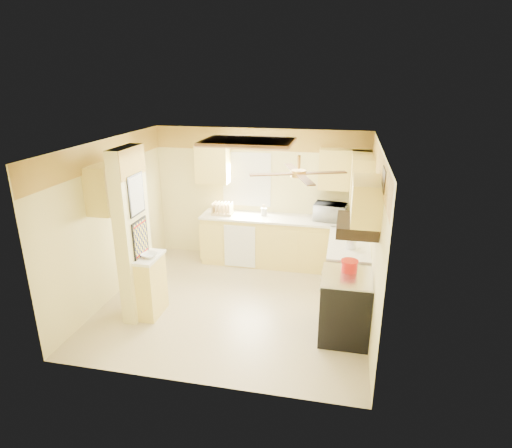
% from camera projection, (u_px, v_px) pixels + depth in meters
% --- Properties ---
extents(floor, '(4.00, 4.00, 0.00)m').
position_uv_depth(floor, '(236.00, 303.00, 6.74)').
color(floor, tan).
rests_on(floor, ground).
extents(ceiling, '(4.00, 4.00, 0.00)m').
position_uv_depth(ceiling, '(233.00, 144.00, 5.92)').
color(ceiling, white).
rests_on(ceiling, wall_back).
extents(wall_back, '(4.00, 0.00, 4.00)m').
position_uv_depth(wall_back, '(260.00, 195.00, 8.08)').
color(wall_back, '#EADB8E').
rests_on(wall_back, floor).
extents(wall_front, '(4.00, 0.00, 4.00)m').
position_uv_depth(wall_front, '(189.00, 288.00, 4.57)').
color(wall_front, '#EADB8E').
rests_on(wall_front, floor).
extents(wall_left, '(0.00, 3.80, 3.80)m').
position_uv_depth(wall_left, '(111.00, 220.00, 6.72)').
color(wall_left, '#EADB8E').
rests_on(wall_left, floor).
extents(wall_right, '(0.00, 3.80, 3.80)m').
position_uv_depth(wall_right, '(374.00, 239.00, 5.94)').
color(wall_right, '#EADB8E').
rests_on(wall_right, floor).
extents(wallpaper_border, '(4.00, 0.02, 0.40)m').
position_uv_depth(wallpaper_border, '(260.00, 140.00, 7.72)').
color(wallpaper_border, '#FFD64B').
rests_on(wallpaper_border, wall_back).
extents(partition_column, '(0.20, 0.70, 2.50)m').
position_uv_depth(partition_column, '(133.00, 235.00, 6.08)').
color(partition_column, '#EADB8E').
rests_on(partition_column, floor).
extents(partition_ledge, '(0.25, 0.55, 0.90)m').
position_uv_depth(partition_ledge, '(152.00, 287.00, 6.30)').
color(partition_ledge, '#DEC36B').
rests_on(partition_ledge, floor).
extents(ledge_top, '(0.28, 0.58, 0.04)m').
position_uv_depth(ledge_top, '(149.00, 257.00, 6.15)').
color(ledge_top, white).
rests_on(ledge_top, partition_ledge).
extents(lower_cabinets_back, '(3.00, 0.60, 0.90)m').
position_uv_depth(lower_cabinets_back, '(283.00, 242.00, 7.97)').
color(lower_cabinets_back, '#DEC36B').
rests_on(lower_cabinets_back, floor).
extents(lower_cabinets_right, '(0.60, 1.40, 0.90)m').
position_uv_depth(lower_cabinets_right, '(348.00, 271.00, 6.81)').
color(lower_cabinets_right, '#DEC36B').
rests_on(lower_cabinets_right, floor).
extents(countertop_back, '(3.04, 0.64, 0.04)m').
position_uv_depth(countertop_back, '(283.00, 219.00, 7.81)').
color(countertop_back, white).
rests_on(countertop_back, lower_cabinets_back).
extents(countertop_right, '(0.64, 1.44, 0.04)m').
position_uv_depth(countertop_right, '(349.00, 243.00, 6.66)').
color(countertop_right, white).
rests_on(countertop_right, lower_cabinets_right).
extents(dishwasher_panel, '(0.58, 0.02, 0.80)m').
position_uv_depth(dishwasher_panel, '(240.00, 246.00, 7.84)').
color(dishwasher_panel, white).
rests_on(dishwasher_panel, lower_cabinets_back).
extents(window, '(0.92, 0.02, 1.02)m').
position_uv_depth(window, '(247.00, 179.00, 8.02)').
color(window, white).
rests_on(window, wall_back).
extents(upper_cab_back_left, '(0.60, 0.35, 0.70)m').
position_uv_depth(upper_cab_back_left, '(213.00, 164.00, 7.89)').
color(upper_cab_back_left, '#DEC36B').
rests_on(upper_cab_back_left, wall_back).
extents(upper_cab_back_right, '(0.90, 0.35, 0.70)m').
position_uv_depth(upper_cab_back_right, '(345.00, 170.00, 7.42)').
color(upper_cab_back_right, '#DEC36B').
rests_on(upper_cab_back_right, wall_back).
extents(upper_cab_right, '(0.35, 1.00, 0.70)m').
position_uv_depth(upper_cab_right, '(362.00, 176.00, 6.93)').
color(upper_cab_right, '#DEC36B').
rests_on(upper_cab_right, wall_right).
extents(upper_cab_left_wall, '(0.35, 0.75, 0.70)m').
position_uv_depth(upper_cab_left_wall, '(109.00, 187.00, 6.25)').
color(upper_cab_left_wall, '#DEC36B').
rests_on(upper_cab_left_wall, wall_left).
extents(upper_cab_over_stove, '(0.35, 0.76, 0.52)m').
position_uv_depth(upper_cab_over_stove, '(366.00, 200.00, 5.23)').
color(upper_cab_over_stove, '#DEC36B').
rests_on(upper_cab_over_stove, wall_right).
extents(stove, '(0.68, 0.77, 0.92)m').
position_uv_depth(stove, '(345.00, 306.00, 5.75)').
color(stove, black).
rests_on(stove, floor).
extents(range_hood, '(0.50, 0.76, 0.14)m').
position_uv_depth(range_hood, '(357.00, 225.00, 5.36)').
color(range_hood, black).
rests_on(range_hood, upper_cab_over_stove).
extents(poster_menu, '(0.02, 0.42, 0.57)m').
position_uv_depth(poster_menu, '(136.00, 195.00, 5.86)').
color(poster_menu, black).
rests_on(poster_menu, partition_column).
extents(poster_nashville, '(0.02, 0.42, 0.57)m').
position_uv_depth(poster_nashville, '(140.00, 239.00, 6.08)').
color(poster_nashville, black).
rests_on(poster_nashville, partition_column).
extents(ceiling_light_panel, '(1.35, 0.95, 0.06)m').
position_uv_depth(ceiling_light_panel, '(248.00, 142.00, 6.37)').
color(ceiling_light_panel, brown).
rests_on(ceiling_light_panel, ceiling).
extents(ceiling_fan, '(1.15, 1.15, 0.26)m').
position_uv_depth(ceiling_fan, '(299.00, 173.00, 5.14)').
color(ceiling_fan, gold).
rests_on(ceiling_fan, ceiling).
extents(vent_grate, '(0.02, 0.40, 0.25)m').
position_uv_depth(vent_grate, '(384.00, 180.00, 4.76)').
color(vent_grate, black).
rests_on(vent_grate, wall_right).
extents(microwave, '(0.60, 0.45, 0.31)m').
position_uv_depth(microwave, '(330.00, 212.00, 7.62)').
color(microwave, white).
rests_on(microwave, countertop_back).
extents(bowl, '(0.26, 0.26, 0.05)m').
position_uv_depth(bowl, '(149.00, 255.00, 6.10)').
color(bowl, white).
rests_on(bowl, ledge_top).
extents(dutch_oven, '(0.23, 0.23, 0.15)m').
position_uv_depth(dutch_oven, '(349.00, 266.00, 5.71)').
color(dutch_oven, red).
rests_on(dutch_oven, stove).
extents(kettle, '(0.15, 0.15, 0.23)m').
position_uv_depth(kettle, '(351.00, 242.00, 6.37)').
color(kettle, silver).
rests_on(kettle, countertop_right).
extents(dish_rack, '(0.40, 0.31, 0.22)m').
position_uv_depth(dish_rack, '(222.00, 210.00, 7.97)').
color(dish_rack, '#D9BB7D').
rests_on(dish_rack, countertop_back).
extents(utensil_crock, '(0.11, 0.11, 0.21)m').
position_uv_depth(utensil_crock, '(264.00, 212.00, 7.92)').
color(utensil_crock, white).
rests_on(utensil_crock, countertop_back).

